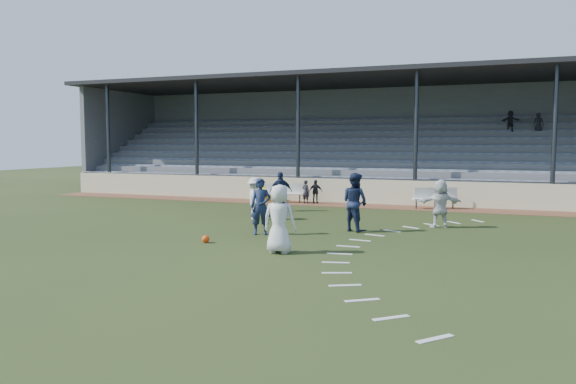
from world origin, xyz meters
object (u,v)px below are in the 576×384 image
Objects in this scene: bench_left at (284,191)px; player_navy_lead at (261,207)px; trash_bin at (266,193)px; player_white_lead at (279,219)px; football at (206,239)px; bench_right at (435,196)px.

player_navy_lead is at bearing -90.18° from bench_left.
trash_bin is 13.68m from player_white_lead.
player_white_lead is at bearing -75.67° from player_navy_lead.
player_navy_lead reaches higher than football.
bench_left is at bearing 156.07° from bench_right.
trash_bin is 12.15m from football.
player_white_lead reaches higher than bench_left.
bench_left reaches higher than football.
player_navy_lead is at bearing -67.47° from trash_bin.
trash_bin is 10.56m from player_navy_lead.
bench_right is at bearing -106.61° from player_white_lead.
bench_left is 8.68× the size of football.
player_navy_lead reaches higher than bench_left.
bench_left reaches higher than trash_bin.
player_navy_lead is (4.04, -9.75, 0.48)m from trash_bin.
bench_left is 2.36× the size of trash_bin.
bench_left is at bearing -12.73° from trash_bin.
football is at bearing -75.16° from trash_bin.
bench_right is at bearing -17.14° from bench_left.
bench_left is 11.69m from football.
player_white_lead is at bearing -65.01° from trash_bin.
player_navy_lead reaches higher than trash_bin.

